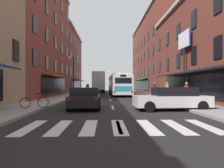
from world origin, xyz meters
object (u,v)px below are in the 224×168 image
Objects in this scene: pedestrian_near at (154,88)px; pedestrian_far at (187,93)px; sedan_near at (172,99)px; sedan_mid at (85,98)px; bicycle_near at (34,102)px; billboard_sign at (184,48)px; motorcycle_rider at (88,95)px; pedestrian_mid at (167,90)px; sedan_far at (100,88)px; street_lamp_twin at (74,74)px; transit_bus at (119,85)px; box_truck at (98,82)px.

pedestrian_near reaches higher than pedestrian_far.
pedestrian_far is at bearing 53.94° from sedan_near.
bicycle_near is (-3.09, -0.85, -0.21)m from sedan_mid.
bicycle_near is at bearing -152.27° from billboard_sign.
sedan_mid is at bearing -86.97° from motorcycle_rider.
pedestrian_mid is at bearing 134.36° from billboard_sign.
sedan_far is 36.37m from pedestrian_far.
sedan_near is 3.66m from pedestrian_far.
pedestrian_mid is at bearing -29.83° from street_lamp_twin.
transit_bus is 5.28m from pedestrian_near.
street_lamp_twin is at bearing 149.66° from pedestrian_near.
transit_bus reaches higher than pedestrian_far.
street_lamp_twin is (-2.81, -24.60, 2.30)m from sedan_far.
box_truck is 1.86× the size of sedan_mid.
pedestrian_far is at bearing -73.91° from transit_bus.
bicycle_near is 20.27m from pedestrian_near.
street_lamp_twin is (-2.81, 12.73, 2.28)m from sedan_mid.
billboard_sign is 1.40× the size of sedan_far.
pedestrian_far is at bearing -109.09° from billboard_sign.
pedestrian_near is (8.57, -21.60, 0.42)m from sedan_far.
pedestrian_near is at bearing 146.75° from pedestrian_mid.
sedan_near is 2.54× the size of pedestrian_near.
motorcycle_rider is (-0.23, 4.32, -0.00)m from sedan_mid.
motorcycle_rider is (-0.22, -33.01, 0.02)m from sedan_far.
billboard_sign is 11.05m from pedestrian_near.
box_truck is at bearing 89.75° from motorcycle_rider.
box_truck is 1.80× the size of sedan_near.
bicycle_near is at bearing -96.15° from box_truck.
transit_bus is at bearing 176.00° from pedestrian_mid.
street_lamp_twin is at bearing -148.21° from transit_bus.
street_lamp_twin is at bearing 120.80° from sedan_near.
bicycle_near is at bearing -170.22° from pedestrian_near.
pedestrian_near is at bearing -68.37° from sedan_far.
pedestrian_mid is at bearing -105.51° from pedestrian_far.
motorcycle_rider is at bearing 93.03° from sedan_mid.
billboard_sign reaches higher than transit_bus.
sedan_near is at bearing -117.30° from billboard_sign.
sedan_mid is at bearing -101.50° from transit_bus.
box_truck is 14.16m from street_lamp_twin.
sedan_mid reaches higher than bicycle_near.
pedestrian_far is at bearing -138.93° from pedestrian_near.
pedestrian_far reaches higher than motorcycle_rider.
bicycle_near is (-2.86, -5.17, -0.21)m from motorcycle_rider.
sedan_mid is at bearing -76.50° from pedestrian_mid.
sedan_near is (5.61, -27.79, -1.38)m from box_truck.
bicycle_near is 13.17m from pedestrian_mid.
pedestrian_mid is (7.91, 2.39, 0.32)m from motorcycle_rider.
sedan_near is at bearing -12.20° from sedan_mid.
motorcycle_rider is at bearing -90.39° from sedan_far.
motorcycle_rider is 5.91m from bicycle_near.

